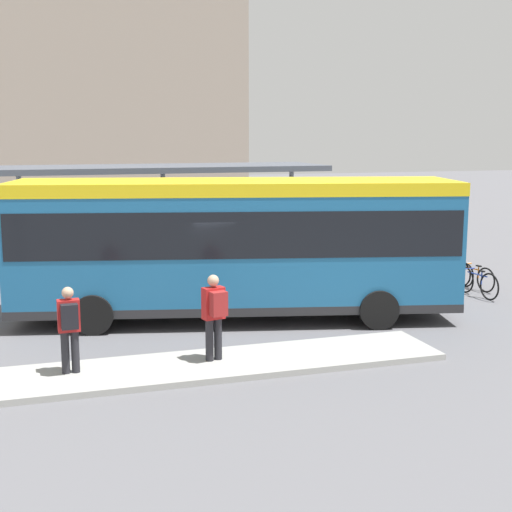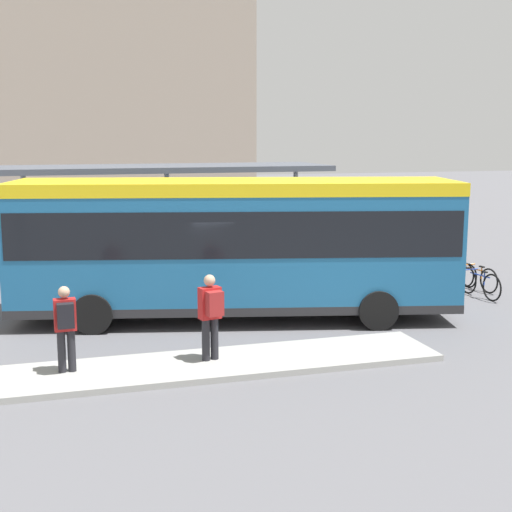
{
  "view_description": "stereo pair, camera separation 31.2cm",
  "coord_description": "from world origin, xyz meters",
  "views": [
    {
      "loc": [
        -4.57,
        -16.2,
        4.4
      ],
      "look_at": [
        0.52,
        0.0,
        1.5
      ],
      "focal_mm": 50.0,
      "sensor_mm": 36.0,
      "label": 1
    },
    {
      "loc": [
        -4.27,
        -16.29,
        4.4
      ],
      "look_at": [
        0.52,
        0.0,
        1.5
      ],
      "focal_mm": 50.0,
      "sensor_mm": 36.0,
      "label": 2
    }
  ],
  "objects": [
    {
      "name": "bicycle_orange",
      "position": [
        7.46,
        1.11,
        0.37
      ],
      "size": [
        0.48,
        1.68,
        0.73
      ],
      "rotation": [
        0.0,
        0.0,
        1.71
      ],
      "color": "black",
      "rests_on": "ground_plane"
    },
    {
      "name": "pedestrian_companion",
      "position": [
        -4.06,
        -3.37,
        1.04
      ],
      "size": [
        0.4,
        0.41,
        1.6
      ],
      "rotation": [
        0.0,
        0.0,
        1.61
      ],
      "color": "#232328",
      "rests_on": "curb_island"
    },
    {
      "name": "bicycle_blue",
      "position": [
        6.99,
        0.29,
        0.38
      ],
      "size": [
        0.48,
        1.76,
        0.76
      ],
      "rotation": [
        0.0,
        0.0,
        1.66
      ],
      "color": "black",
      "rests_on": "ground_plane"
    },
    {
      "name": "curb_island",
      "position": [
        -1.58,
        -3.52,
        0.06
      ],
      "size": [
        9.29,
        1.8,
        0.12
      ],
      "color": "#9E9E99",
      "rests_on": "ground_plane"
    },
    {
      "name": "station_building",
      "position": [
        -4.92,
        27.78,
        9.48
      ],
      "size": [
        24.13,
        10.71,
        18.96
      ],
      "color": "gray",
      "rests_on": "ground_plane"
    },
    {
      "name": "bicycle_white",
      "position": [
        7.38,
        1.94,
        0.36
      ],
      "size": [
        0.48,
        1.68,
        0.73
      ],
      "rotation": [
        0.0,
        0.0,
        -1.49
      ],
      "color": "black",
      "rests_on": "ground_plane"
    },
    {
      "name": "pedestrian_waiting",
      "position": [
        -1.38,
        -3.43,
        1.08
      ],
      "size": [
        0.45,
        0.49,
        1.67
      ],
      "rotation": [
        0.0,
        0.0,
        1.8
      ],
      "color": "#232328",
      "rests_on": "curb_island"
    },
    {
      "name": "ground_plane",
      "position": [
        0.0,
        0.0,
        0.0
      ],
      "size": [
        120.0,
        120.0,
        0.0
      ],
      "primitive_type": "plane",
      "color": "#5B5B60"
    },
    {
      "name": "potted_planter_near_shelter",
      "position": [
        -1.46,
        4.47,
        0.69
      ],
      "size": [
        0.87,
        0.87,
        1.32
      ],
      "color": "slate",
      "rests_on": "ground_plane"
    },
    {
      "name": "city_bus",
      "position": [
        0.01,
        -0.0,
        1.94
      ],
      "size": [
        10.72,
        4.9,
        3.34
      ],
      "rotation": [
        0.0,
        0.0,
        -0.23
      ],
      "color": "#1E6093",
      "rests_on": "ground_plane"
    },
    {
      "name": "station_shelter",
      "position": [
        -0.45,
        7.16,
        3.25
      ],
      "size": [
        10.62,
        3.36,
        3.4
      ],
      "color": "#4C515B",
      "rests_on": "ground_plane"
    }
  ]
}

